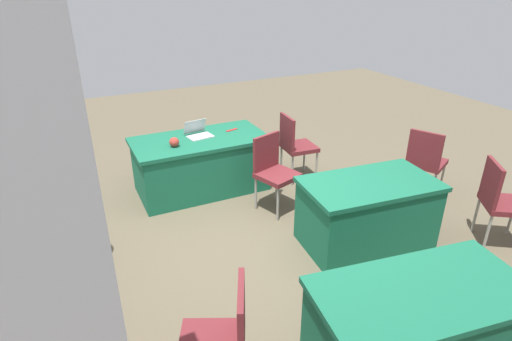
{
  "coord_description": "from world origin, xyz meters",
  "views": [
    {
      "loc": [
        1.74,
        3.46,
        2.71
      ],
      "look_at": [
        0.07,
        -0.01,
        0.9
      ],
      "focal_mm": 29.28,
      "sensor_mm": 36.0,
      "label": 1
    }
  ],
  "objects": [
    {
      "name": "ground_plane",
      "position": [
        0.0,
        0.0,
        0.0
      ],
      "size": [
        14.4,
        14.4,
        0.0
      ],
      "primitive_type": "plane",
      "color": "brown"
    },
    {
      "name": "table_foreground",
      "position": [
        0.17,
        -1.52,
        0.38
      ],
      "size": [
        1.77,
        0.91,
        0.75
      ],
      "rotation": [
        0.0,
        0.0,
        -0.0
      ],
      "color": "#196647",
      "rests_on": "ground"
    },
    {
      "name": "table_mid_left",
      "position": [
        -0.28,
        1.95,
        0.38
      ],
      "size": [
        1.64,
        1.0,
        0.75
      ],
      "rotation": [
        0.0,
        0.0,
        -0.15
      ],
      "color": "#196647",
      "rests_on": "ground"
    },
    {
      "name": "table_mid_right",
      "position": [
        -1.03,
        0.48,
        0.38
      ],
      "size": [
        1.49,
        0.93,
        0.75
      ],
      "rotation": [
        0.0,
        0.0,
        -0.1
      ],
      "color": "#196647",
      "rests_on": "ground"
    },
    {
      "name": "chair_near_front",
      "position": [
        -2.31,
        1.08,
        0.55
      ],
      "size": [
        0.61,
        0.61,
        0.95
      ],
      "rotation": [
        0.0,
        0.0,
        0.98
      ],
      "color": "#9E9993",
      "rests_on": "ground"
    },
    {
      "name": "chair_tucked_left",
      "position": [
        -0.48,
        -0.65,
        0.55
      ],
      "size": [
        0.56,
        0.56,
        0.95
      ],
      "rotation": [
        0.0,
        0.0,
        0.32
      ],
      "color": "#9E9993",
      "rests_on": "ground"
    },
    {
      "name": "chair_tucked_right",
      "position": [
        1.07,
        1.56,
        0.55
      ],
      "size": [
        0.58,
        0.58,
        0.96
      ],
      "rotation": [
        0.0,
        0.0,
        4.28
      ],
      "color": "#9E9993",
      "rests_on": "ground"
    },
    {
      "name": "chair_by_pillar",
      "position": [
        -2.38,
        -0.04,
        0.55
      ],
      "size": [
        0.59,
        0.59,
        0.96
      ],
      "rotation": [
        0.0,
        0.0,
        2.03
      ],
      "color": "#9E9993",
      "rests_on": "ground"
    },
    {
      "name": "chair_back_row",
      "position": [
        -1.14,
        -1.25,
        0.56
      ],
      "size": [
        0.47,
        0.47,
        0.96
      ],
      "rotation": [
        0.0,
        0.0,
        1.49
      ],
      "color": "#9E9993",
      "rests_on": "ground"
    },
    {
      "name": "person_presenter",
      "position": [
        2.05,
        0.7,
        0.93
      ],
      "size": [
        0.35,
        0.35,
        1.66
      ],
      "rotation": [
        0.0,
        0.0,
        1.59
      ],
      "color": "#26262D",
      "rests_on": "ground"
    },
    {
      "name": "person_attendee_standing",
      "position": [
        1.94,
        -0.36,
        0.88
      ],
      "size": [
        0.38,
        0.38,
        1.58
      ],
      "rotation": [
        0.0,
        0.0,
        1.46
      ],
      "color": "#26262D",
      "rests_on": "ground"
    },
    {
      "name": "laptop_silver",
      "position": [
        0.15,
        -1.61,
        0.79
      ],
      "size": [
        0.36,
        0.34,
        0.21
      ],
      "rotation": [
        0.0,
        0.0,
        0.16
      ],
      "color": "silver",
      "rests_on": "table_foreground"
    },
    {
      "name": "yarn_ball",
      "position": [
        0.55,
        -1.38,
        0.81
      ],
      "size": [
        0.12,
        0.12,
        0.12
      ],
      "primitive_type": "sphere",
      "color": "#B2382D",
      "rests_on": "table_foreground"
    },
    {
      "name": "scissors_red",
      "position": [
        -0.34,
        -1.63,
        0.75
      ],
      "size": [
        0.18,
        0.08,
        0.01
      ],
      "primitive_type": "cube",
      "rotation": [
        0.0,
        0.0,
        0.27
      ],
      "color": "red",
      "rests_on": "table_foreground"
    }
  ]
}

